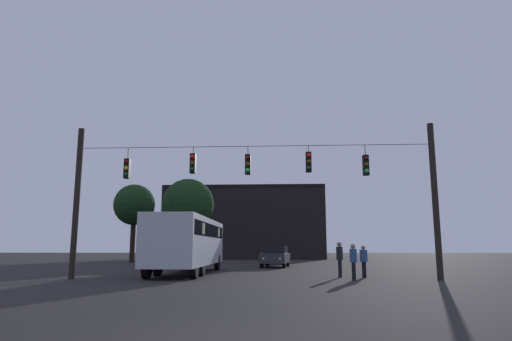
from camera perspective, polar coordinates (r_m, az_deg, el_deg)
ground_plane at (r=31.47m, az=0.75°, el=-12.46°), size 168.00×168.00×0.00m
overhead_signal_span at (r=20.73m, az=-0.70°, el=-2.39°), size 17.03×0.44×7.17m
city_bus at (r=25.38m, az=-8.65°, el=-8.78°), size 2.65×11.03×3.00m
car_near_right at (r=33.15m, az=2.51°, el=-10.94°), size 2.27×4.48×1.52m
car_far_left at (r=40.03m, az=2.20°, el=-10.75°), size 1.85×4.36×1.52m
pedestrian_crossing_left at (r=20.30m, az=12.42°, el=-11.17°), size 0.26×0.37×1.59m
pedestrian_crossing_center at (r=22.43m, az=13.69°, el=-11.08°), size 0.32×0.41×1.53m
pedestrian_crossing_right at (r=22.36m, az=10.71°, el=-10.90°), size 0.35×0.42×1.70m
corner_building at (r=57.65m, az=-1.35°, el=-6.83°), size 19.73×9.37×8.91m
tree_left_silhouette at (r=38.75m, az=-8.72°, el=-4.44°), size 4.50×4.50×7.30m
tree_behind_building at (r=44.67m, az=-15.39°, el=-4.33°), size 3.95×3.95×7.48m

